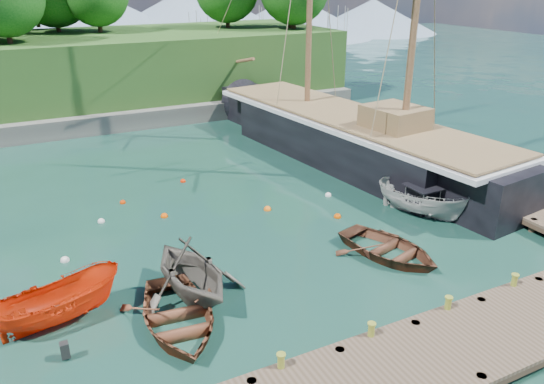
{
  "coord_description": "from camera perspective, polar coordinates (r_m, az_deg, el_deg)",
  "views": [
    {
      "loc": [
        -9.39,
        -15.22,
        10.51
      ],
      "look_at": [
        -0.13,
        3.09,
        2.0
      ],
      "focal_mm": 35.0,
      "sensor_mm": 36.0,
      "label": 1
    }
  ],
  "objects": [
    {
      "name": "mooring_buoy_0",
      "position": [
        22.57,
        -21.37,
        -6.93
      ],
      "size": [
        0.35,
        0.35,
        0.35
      ],
      "primitive_type": "sphere",
      "color": "silver",
      "rests_on": "ground"
    },
    {
      "name": "distant_ridge",
      "position": [
        86.53,
        -18.52,
        17.35
      ],
      "size": [
        117.0,
        40.0,
        10.0
      ],
      "color": "#728CA5",
      "rests_on": "ground"
    },
    {
      "name": "bollard_3",
      "position": [
        20.49,
        24.26,
        -10.58
      ],
      "size": [
        0.26,
        0.26,
        0.45
      ],
      "primitive_type": "cylinder",
      "color": "olive",
      "rests_on": "ground"
    },
    {
      "name": "mooring_buoy_6",
      "position": [
        25.39,
        -17.88,
        -3.09
      ],
      "size": [
        0.32,
        0.32,
        0.32
      ],
      "primitive_type": "sphere",
      "color": "white",
      "rests_on": "ground"
    },
    {
      "name": "bollard_2",
      "position": [
        18.51,
        18.11,
        -13.37
      ],
      "size": [
        0.26,
        0.26,
        0.45
      ],
      "primitive_type": "cylinder",
      "color": "olive",
      "rests_on": "ground"
    },
    {
      "name": "rowboat_2",
      "position": [
        21.88,
        12.38,
        -6.76
      ],
      "size": [
        4.17,
        5.05,
        0.91
      ],
      "primitive_type": "imported",
      "rotation": [
        0.0,
        0.0,
        0.27
      ],
      "color": "#54301F",
      "rests_on": "ground"
    },
    {
      "name": "dock_east",
      "position": [
        32.12,
        15.59,
        3.39
      ],
      "size": [
        3.2,
        24.0,
        1.1
      ],
      "color": "#4B3B2C",
      "rests_on": "ground"
    },
    {
      "name": "bollard_1",
      "position": [
        16.83,
        10.43,
        -16.56
      ],
      "size": [
        0.26,
        0.26,
        0.45
      ],
      "primitive_type": "cylinder",
      "color": "olive",
      "rests_on": "ground"
    },
    {
      "name": "rowboat_1",
      "position": [
        19.18,
        -8.57,
        -10.98
      ],
      "size": [
        4.37,
        4.88,
        2.31
      ],
      "primitive_type": "imported",
      "rotation": [
        0.0,
        0.0,
        0.14
      ],
      "color": "#58534A",
      "rests_on": "ground"
    },
    {
      "name": "bollard_0",
      "position": [
        15.55,
        0.96,
        -19.99
      ],
      "size": [
        0.26,
        0.26,
        0.45
      ],
      "primitive_type": "cylinder",
      "color": "olive",
      "rests_on": "ground"
    },
    {
      "name": "rowboat_0",
      "position": [
        17.82,
        -10.03,
        -14.02
      ],
      "size": [
        3.82,
        5.01,
        0.97
      ],
      "primitive_type": "imported",
      "rotation": [
        0.0,
        0.0,
        -0.1
      ],
      "color": "brown",
      "rests_on": "ground"
    },
    {
      "name": "dock_near",
      "position": [
        17.53,
        21.53,
        -14.39
      ],
      "size": [
        20.0,
        3.2,
        1.1
      ],
      "color": "#4B3B2C",
      "rests_on": "ground"
    },
    {
      "name": "ground",
      "position": [
        20.74,
        4.22,
        -7.99
      ],
      "size": [
        160.0,
        160.0,
        0.0
      ],
      "primitive_type": "plane",
      "color": "#133B31",
      "rests_on": "ground"
    },
    {
      "name": "mooring_buoy_3",
      "position": [
        27.12,
        6.06,
        -0.41
      ],
      "size": [
        0.32,
        0.32,
        0.32
      ],
      "primitive_type": "sphere",
      "color": "white",
      "rests_on": "ground"
    },
    {
      "name": "mooring_buoy_7",
      "position": [
        24.81,
        7.05,
        -2.72
      ],
      "size": [
        0.34,
        0.34,
        0.34
      ],
      "primitive_type": "sphere",
      "color": "#E45000",
      "rests_on": "ground"
    },
    {
      "name": "mooring_buoy_4",
      "position": [
        27.14,
        -15.75,
        -1.16
      ],
      "size": [
        0.3,
        0.3,
        0.3
      ],
      "primitive_type": "sphere",
      "color": "#DC3200",
      "rests_on": "ground"
    },
    {
      "name": "mooring_buoy_1",
      "position": [
        25.17,
        -11.5,
        -2.64
      ],
      "size": [
        0.34,
        0.34,
        0.34
      ],
      "primitive_type": "sphere",
      "color": "#FB5000",
      "rests_on": "ground"
    },
    {
      "name": "mooring_buoy_2",
      "position": [
        25.38,
        -0.49,
        -1.94
      ],
      "size": [
        0.37,
        0.37,
        0.37
      ],
      "primitive_type": "sphere",
      "color": "orange",
      "rests_on": "ground"
    },
    {
      "name": "schooner",
      "position": [
        32.2,
        8.32,
        5.48
      ],
      "size": [
        7.87,
        29.13,
        21.65
      ],
      "rotation": [
        0.0,
        0.0,
        0.12
      ],
      "color": "black",
      "rests_on": "ground"
    },
    {
      "name": "motorboat_orange",
      "position": [
        19.03,
        -21.67,
        -12.84
      ],
      "size": [
        4.42,
        2.44,
        1.61
      ],
      "primitive_type": "imported",
      "rotation": [
        0.0,
        0.0,
        1.79
      ],
      "color": "red",
      "rests_on": "ground"
    },
    {
      "name": "mooring_buoy_5",
      "position": [
        29.18,
        -9.55,
        1.09
      ],
      "size": [
        0.3,
        0.3,
        0.3
      ],
      "primitive_type": "sphere",
      "color": "red",
      "rests_on": "ground"
    },
    {
      "name": "cabin_boat_white",
      "position": [
        25.84,
        15.65,
        -2.37
      ],
      "size": [
        3.37,
        4.7,
        1.71
      ],
      "primitive_type": "imported",
      "rotation": [
        0.0,
        0.0,
        0.44
      ],
      "color": "silver",
      "rests_on": "ground"
    }
  ]
}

